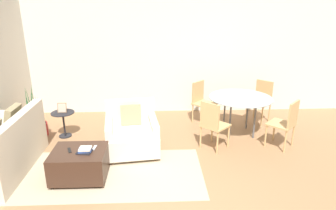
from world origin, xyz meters
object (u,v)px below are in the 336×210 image
couch (4,152)px  ottoman (80,163)px  dining_chair_far_left (201,99)px  book_stack (85,150)px  dining_chair_near_right (286,121)px  armchair (132,133)px  tv_remote_primary (94,148)px  side_table (63,119)px  picture_frame (62,108)px  dining_chair_near_left (213,122)px  dining_chair_far_right (261,98)px  potted_plant (36,126)px  tv_remote_secondary (69,150)px  dining_table (240,101)px

couch → ottoman: (1.22, -0.26, -0.08)m
ottoman → dining_chair_far_left: dining_chair_far_left is taller
book_stack → dining_chair_near_right: 3.47m
couch → dining_chair_far_left: (3.36, 1.89, 0.19)m
dining_chair_near_right → armchair: bearing=-179.6°
book_stack → tv_remote_primary: (0.11, 0.12, -0.03)m
armchair → book_stack: 1.06m
side_table → picture_frame: picture_frame is taller
dining_chair_near_left → dining_chair_near_right: same height
couch → armchair: 2.02m
dining_chair_far_right → dining_chair_near_right: bearing=-90.0°
potted_plant → dining_chair_near_right: size_ratio=1.15×
tv_remote_secondary → dining_chair_far_left: size_ratio=0.18×
potted_plant → dining_table: size_ratio=0.84×
dining_table → side_table: bearing=179.9°
dining_chair_far_right → picture_frame: bearing=-171.0°
tv_remote_primary → dining_chair_near_right: size_ratio=0.17×
couch → side_table: 1.36m
armchair → dining_table: bearing=18.1°
dining_chair_near_right → tv_remote_secondary: bearing=-167.2°
tv_remote_primary → tv_remote_secondary: (-0.35, -0.07, 0.00)m
tv_remote_primary → picture_frame: size_ratio=0.83×
couch → dining_chair_near_right: couch is taller
couch → dining_table: (4.02, 1.23, 0.36)m
ottoman → dining_table: (2.80, 1.49, 0.45)m
couch → armchair: (1.94, 0.55, 0.02)m
couch → tv_remote_primary: (1.44, -0.18, 0.13)m
ottoman → dining_table: 3.21m
potted_plant → book_stack: bearing=-50.2°
couch → dining_table: size_ratio=1.40×
side_table → picture_frame: bearing=-90.0°
dining_chair_near_left → dining_chair_far_right: same height
armchair → tv_remote_secondary: (-0.86, -0.79, 0.11)m
armchair → dining_chair_near_right: (2.74, 0.02, 0.17)m
armchair → picture_frame: armchair is taller
ottoman → dining_chair_near_right: bearing=13.5°
picture_frame → dining_chair_near_right: (4.11, -0.66, -0.08)m
tv_remote_primary → tv_remote_secondary: same height
book_stack → dining_chair_far_right: (3.35, 2.19, 0.04)m
couch → tv_remote_secondary: (1.09, -0.24, 0.13)m
book_stack → dining_chair_far_left: (2.04, 2.19, 0.04)m
tv_remote_secondary → dining_table: size_ratio=0.14×
dining_chair_near_right → dining_chair_far_left: bearing=135.0°
book_stack → dining_chair_near_left: 2.22m
side_table → picture_frame: (-0.00, -0.00, 0.24)m
tv_remote_primary → picture_frame: 1.67m
dining_chair_far_left → dining_chair_far_right: size_ratio=1.00×
potted_plant → dining_table: 4.05m
couch → ottoman: size_ratio=2.17×
tv_remote_secondary → tv_remote_primary: bearing=10.5°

